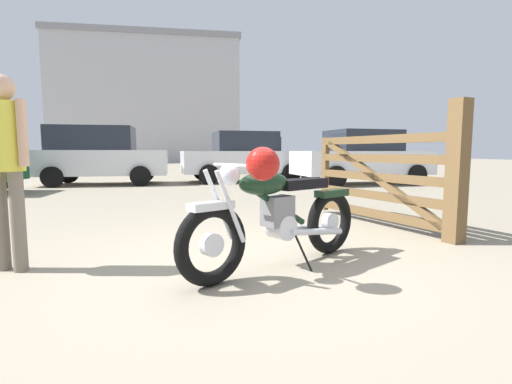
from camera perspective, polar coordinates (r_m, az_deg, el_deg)
The scene contains 9 objects.
ground_plane at distance 3.55m, azimuth 2.13°, elevation -10.74°, with size 80.00×80.00×0.00m, color gray.
vintage_motorcycle at distance 3.32m, azimuth 3.12°, elevation -3.22°, with size 1.90×1.13×1.07m.
timber_gate at distance 5.39m, azimuth 19.71°, elevation 2.29°, with size 0.68×2.51×1.60m.
bystander at distance 3.86m, azimuth -33.31°, elevation 4.95°, with size 0.42×0.30×1.66m.
blue_hatchback_right at distance 13.02m, azimuth -1.66°, elevation 5.26°, with size 4.23×1.98×1.67m.
silver_sedan_mid at distance 12.44m, azimuth 15.50°, elevation 5.00°, with size 4.26×2.04×1.67m.
white_estate_far at distance 18.31m, azimuth 0.36°, elevation 5.50°, with size 4.45×2.51×1.67m.
red_hatchback_near at distance 12.76m, azimuth -22.33°, elevation 5.15°, with size 3.97×1.96×1.78m.
industrial_building at distance 40.35m, azimuth -15.35°, elevation 12.58°, with size 17.50×11.91×11.44m.
Camera 1 is at (-0.95, -3.27, 1.03)m, focal length 26.88 mm.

